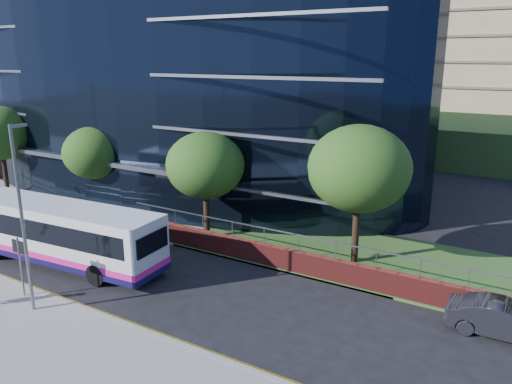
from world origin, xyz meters
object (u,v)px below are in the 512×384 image
Objects in this scene: tree_far_c at (205,165)px; streetlight_east at (22,214)px; street_sign at (19,254)px; city_bus at (63,233)px; parked_car at (505,320)px; tree_far_a at (0,133)px; tree_far_d at (359,169)px; tree_far_b at (94,153)px.

tree_far_c is 0.81× the size of streetlight_east.
city_bus is (-1.64, 3.58, -0.43)m from street_sign.
parked_car is (16.59, -2.81, -3.82)m from tree_far_c.
tree_far_a is 0.94× the size of tree_far_d.
street_sign reaches higher than parked_car.
streetlight_east is (19.00, -11.17, -0.42)m from tree_far_a.
tree_far_c is 11.22m from streetlight_east.
tree_far_c is at bearing 54.82° from city_bus.
city_bus is at bearing 99.97° from parked_car.
tree_far_a is at bearing 180.00° from tree_far_c.
tree_far_b reaches higher than parked_car.
tree_far_d is at bearing 45.22° from street_sign.
tree_far_d reaches higher than tree_far_a.
tree_far_a is 29.02m from tree_far_d.
street_sign is 0.46× the size of tree_far_b.
tree_far_d reaches higher than parked_car.
tree_far_c is at bearing -2.86° from tree_far_b.
street_sign is at bearing -134.78° from tree_far_d.
tree_far_b is 19.03m from tree_far_d.
tree_far_b is at bearing 124.08° from street_sign.
tree_far_b is 27.02m from parked_car.
tree_far_a is 0.87× the size of streetlight_east.
streetlight_east reaches higher than tree_far_d.
tree_far_d is 15.77m from streetlight_east.
tree_far_c reaches higher than parked_car.
street_sign is at bearing -31.17° from tree_far_a.
parked_car is at bearing -26.66° from tree_far_d.
tree_far_d is at bearing 1.97° from tree_far_a.
streetlight_east is 5.89m from city_bus.
tree_far_c is 0.54× the size of city_bus.
tree_far_a reaches higher than tree_far_c.
city_bus is at bearing -23.82° from tree_far_a.
parked_car is (20.73, 4.19, -1.00)m from city_bus.
tree_far_a is 36.93m from parked_car.
tree_far_b is at bearing 177.14° from tree_far_c.
city_bus is at bearing 114.55° from street_sign.
parked_car is at bearing -7.10° from tree_far_b.
street_sign is 0.64× the size of parked_car.
tree_far_c is 17.26m from parked_car.
parked_car is (36.59, -2.81, -4.15)m from tree_far_a.
street_sign is 20.63m from tree_far_a.
tree_far_b is 9.84m from city_bus.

